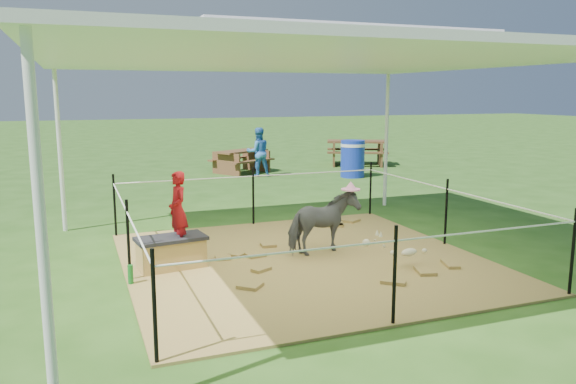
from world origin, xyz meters
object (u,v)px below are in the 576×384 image
object	(u,v)px
straw_bale	(171,254)
woman	(178,202)
pony	(323,223)
foal	(409,250)
picnic_table_near	(242,161)
green_bottle	(131,274)
trash_barrel	(353,159)
picnic_table_far	(357,153)
distant_person	(258,152)

from	to	relation	value
straw_bale	woman	xyz separation A→B (m)	(0.10, 0.00, 0.67)
straw_bale	pony	size ratio (longest dim) A/B	0.80
woman	foal	xyz separation A→B (m)	(2.74, -1.05, -0.63)
foal	picnic_table_near	xyz separation A→B (m)	(0.50, 9.36, 0.07)
green_bottle	foal	world-z (taller)	foal
foal	trash_barrel	distance (m)	8.09
green_bottle	picnic_table_far	size ratio (longest dim) A/B	0.12
distant_person	woman	bearing A→B (deg)	67.49
foal	trash_barrel	bearing A→B (deg)	53.94
pony	green_bottle	bearing A→B (deg)	84.04
picnic_table_near	picnic_table_far	size ratio (longest dim) A/B	0.83
straw_bale	picnic_table_near	world-z (taller)	picnic_table_near
picnic_table_near	picnic_table_far	world-z (taller)	picnic_table_far
foal	trash_barrel	world-z (taller)	trash_barrel
straw_bale	pony	distance (m)	2.09
straw_bale	foal	size ratio (longest dim) A/B	1.04
woman	green_bottle	distance (m)	1.08
picnic_table_near	distant_person	world-z (taller)	distant_person
picnic_table_far	trash_barrel	bearing A→B (deg)	-95.16
picnic_table_near	distant_person	bearing A→B (deg)	-103.45
woman	distant_person	bearing A→B (deg)	147.14
pony	woman	bearing A→B (deg)	73.63
picnic_table_far	distant_person	size ratio (longest dim) A/B	1.41
pony	picnic_table_far	world-z (taller)	pony
woman	foal	distance (m)	3.00
pony	picnic_table_near	bearing A→B (deg)	-22.44
woman	green_bottle	xyz separation A→B (m)	(-0.65, -0.45, -0.73)
foal	picnic_table_near	size ratio (longest dim) A/B	0.51
foal	distant_person	world-z (taller)	distant_person
woman	picnic_table_near	xyz separation A→B (m)	(3.24, 8.31, -0.55)
green_bottle	pony	world-z (taller)	pony
foal	distant_person	bearing A→B (deg)	71.27
woman	straw_bale	bearing A→B (deg)	-97.92
woman	distant_person	distance (m)	8.24
woman	green_bottle	world-z (taller)	woman
woman	picnic_table_near	bearing A→B (deg)	150.76
foal	picnic_table_near	bearing A→B (deg)	73.10
woman	pony	xyz separation A→B (m)	(1.97, -0.09, -0.42)
woman	trash_barrel	bearing A→B (deg)	130.04
trash_barrel	pony	bearing A→B (deg)	-120.43
green_bottle	trash_barrel	xyz separation A→B (m)	(6.45, 6.89, 0.35)
trash_barrel	picnic_table_far	world-z (taller)	trash_barrel
trash_barrel	picnic_table_near	distance (m)	3.18
pony	distant_person	world-z (taller)	distant_person
picnic_table_far	distant_person	world-z (taller)	distant_person
pony	straw_bale	bearing A→B (deg)	73.75
straw_bale	foal	world-z (taller)	foal
trash_barrel	distant_person	distance (m)	2.55
foal	picnic_table_far	world-z (taller)	picnic_table_far
pony	foal	size ratio (longest dim) A/B	1.30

